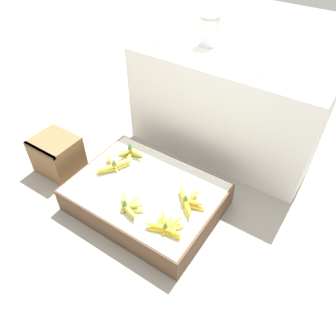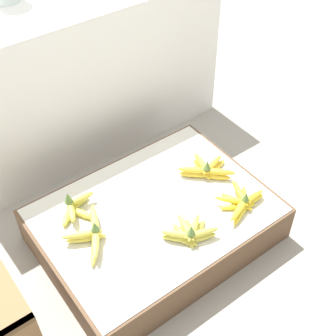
% 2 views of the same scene
% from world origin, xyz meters
% --- Properties ---
extents(ground_plane, '(10.00, 10.00, 0.00)m').
position_xyz_m(ground_plane, '(0.00, 0.00, 0.00)').
color(ground_plane, gray).
extents(display_platform, '(0.98, 0.73, 0.19)m').
position_xyz_m(display_platform, '(0.00, 0.00, 0.09)').
color(display_platform, brown).
rests_on(display_platform, ground_plane).
extents(back_vendor_table, '(1.43, 0.46, 0.80)m').
position_xyz_m(back_vendor_table, '(0.13, 0.81, 0.40)').
color(back_vendor_table, white).
rests_on(back_vendor_table, ground_plane).
extents(wooden_crate, '(0.32, 0.28, 0.29)m').
position_xyz_m(wooden_crate, '(-0.80, -0.07, 0.14)').
color(wooden_crate, olive).
rests_on(wooden_crate, ground_plane).
extents(banana_bunch_front_midleft, '(0.21, 0.17, 0.10)m').
position_xyz_m(banana_bunch_front_midleft, '(0.03, -0.21, 0.22)').
color(banana_bunch_front_midleft, gold).
rests_on(banana_bunch_front_midleft, display_platform).
extents(banana_bunch_front_midright, '(0.24, 0.19, 0.10)m').
position_xyz_m(banana_bunch_front_midright, '(0.31, -0.21, 0.22)').
color(banana_bunch_front_midright, yellow).
rests_on(banana_bunch_front_midright, display_platform).
extents(banana_bunch_middle_left, '(0.20, 0.26, 0.11)m').
position_xyz_m(banana_bunch_middle_left, '(-0.30, 0.02, 0.22)').
color(banana_bunch_middle_left, '#DBCC4C').
rests_on(banana_bunch_middle_left, display_platform).
extents(banana_bunch_middle_midright, '(0.24, 0.23, 0.10)m').
position_xyz_m(banana_bunch_middle_midright, '(0.32, 0.03, 0.22)').
color(banana_bunch_middle_midright, gold).
rests_on(banana_bunch_middle_midright, display_platform).
extents(banana_bunch_back_left, '(0.20, 0.15, 0.11)m').
position_xyz_m(banana_bunch_back_left, '(-0.28, 0.19, 0.22)').
color(banana_bunch_back_left, gold).
rests_on(banana_bunch_back_left, display_platform).
extents(glass_jar, '(0.14, 0.14, 0.21)m').
position_xyz_m(glass_jar, '(-0.11, 0.96, 0.91)').
color(glass_jar, silver).
rests_on(glass_jar, back_vendor_table).
extents(foam_tray_white, '(0.21, 0.17, 0.02)m').
position_xyz_m(foam_tray_white, '(0.36, 0.81, 0.81)').
color(foam_tray_white, white).
rests_on(foam_tray_white, back_vendor_table).
extents(foam_tray_dark, '(0.27, 0.19, 0.02)m').
position_xyz_m(foam_tray_dark, '(-0.35, 0.85, 0.81)').
color(foam_tray_dark, white).
rests_on(foam_tray_dark, back_vendor_table).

